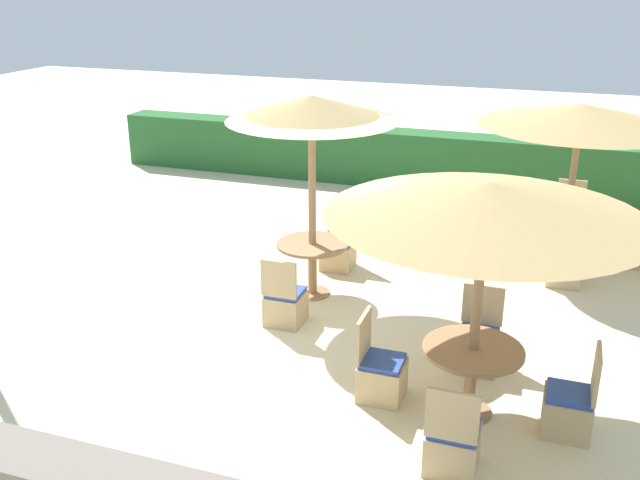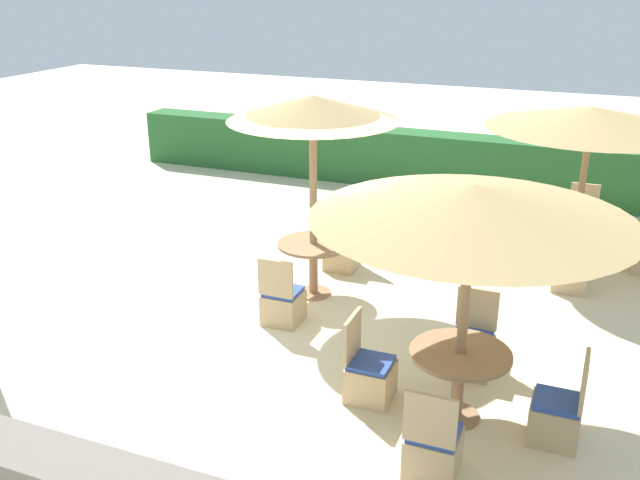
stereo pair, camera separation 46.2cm
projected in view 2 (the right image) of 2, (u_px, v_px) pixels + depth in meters
name	position (u px, v px, depth m)	size (l,w,h in m)	color
ground_plane	(302.00, 321.00, 9.15)	(40.00, 40.00, 0.00)	beige
hedge_row	(427.00, 161.00, 14.49)	(13.00, 0.70, 1.14)	#28602D
parasol_front_right	(473.00, 203.00, 6.38)	(2.98, 2.98, 2.44)	#93704C
round_table_front_right	(459.00, 367.00, 6.99)	(1.00, 1.00, 0.75)	#93704C
patio_chair_front_right_north	(471.00, 350.00, 7.93)	(0.46, 0.46, 0.93)	tan
patio_chair_front_right_east	(557.00, 416.00, 6.76)	(0.46, 0.46, 0.93)	tan
patio_chair_front_right_south	(433.00, 449.00, 6.30)	(0.46, 0.46, 0.93)	tan
patio_chair_front_right_west	(369.00, 376.00, 7.42)	(0.46, 0.46, 0.93)	tan
parasol_back_right	(591.00, 118.00, 10.21)	(2.98, 2.98, 2.40)	#93704C
round_table_back_right	(577.00, 225.00, 10.79)	(1.16, 1.16, 0.74)	#93704C
patio_chair_back_right_west	(505.00, 238.00, 11.23)	(0.46, 0.46, 0.93)	tan
patio_chair_back_right_south	(571.00, 272.00, 9.95)	(0.46, 0.46, 0.93)	tan
patio_chair_back_right_north	(580.00, 226.00, 11.76)	(0.46, 0.46, 0.93)	tan
parasol_center	(313.00, 109.00, 8.99)	(2.21, 2.21, 2.75)	#93704C
round_table_center	(313.00, 255.00, 9.71)	(0.97, 0.97, 0.76)	#93704C
patio_chair_center_north	(342.00, 252.00, 10.67)	(0.46, 0.46, 0.93)	tan
patio_chair_center_south	(283.00, 304.00, 9.03)	(0.46, 0.46, 0.93)	tan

